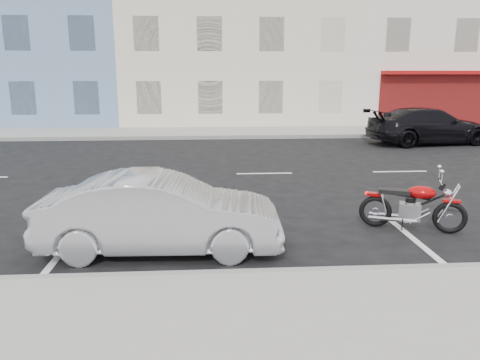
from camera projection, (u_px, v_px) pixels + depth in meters
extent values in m
plane|color=black|center=(333.00, 173.00, 13.59)|extent=(120.00, 120.00, 0.00)
cube|color=gray|center=(73.00, 352.00, 4.81)|extent=(80.00, 3.40, 0.15)
cube|color=gray|center=(179.00, 133.00, 21.71)|extent=(80.00, 3.40, 0.15)
cube|color=gray|center=(107.00, 279.00, 6.46)|extent=(80.00, 0.12, 0.16)
cube|color=gray|center=(176.00, 138.00, 20.06)|extent=(80.00, 0.12, 0.16)
cube|color=#6484A7|center=(27.00, 7.00, 27.05)|extent=(12.00, 12.00, 13.00)
cube|color=beige|center=(234.00, 22.00, 27.99)|extent=(12.00, 12.00, 11.50)
cube|color=beige|center=(445.00, 14.00, 28.69)|extent=(14.00, 12.00, 12.50)
torus|color=black|center=(413.00, 215.00, 8.64)|extent=(0.60, 0.31, 0.60)
cube|color=#9F0508|center=(412.00, 198.00, 8.57)|extent=(0.30, 0.23, 0.05)
cube|color=gray|center=(449.00, 215.00, 8.45)|extent=(0.45, 0.39, 0.30)
ellipsoid|color=#9F0508|center=(462.00, 196.00, 8.31)|extent=(0.58, 0.47, 0.24)
cube|color=black|center=(433.00, 195.00, 8.45)|extent=(0.60, 0.42, 0.08)
cylinder|color=silver|center=(431.00, 223.00, 8.45)|extent=(0.82, 0.38, 0.07)
cylinder|color=silver|center=(430.00, 219.00, 8.68)|extent=(0.82, 0.38, 0.07)
cylinder|color=black|center=(462.00, 208.00, 8.36)|extent=(0.69, 0.30, 0.44)
imported|color=#98999F|center=(161.00, 214.00, 7.56)|extent=(3.92, 1.47, 1.28)
imported|color=black|center=(429.00, 126.00, 18.76)|extent=(5.21, 2.67, 1.45)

